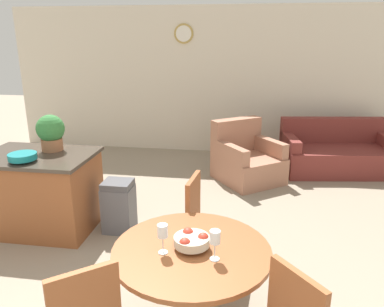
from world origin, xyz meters
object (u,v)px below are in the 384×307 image
(kitchen_island, at_px, (41,192))
(armchair, at_px, (246,161))
(wine_glass_left, at_px, (163,232))
(trash_bin, at_px, (119,206))
(fruit_bowl, at_px, (192,240))
(couch, at_px, (337,154))
(teal_bowl, at_px, (23,157))
(dining_chair_far_side, at_px, (205,227))
(wine_glass_right, at_px, (215,238))
(dining_table, at_px, (192,271))
(potted_plant, at_px, (51,132))

(kitchen_island, relative_size, armchair, 1.02)
(armchair, bearing_deg, wine_glass_left, -135.56)
(trash_bin, bearing_deg, fruit_bowl, -54.69)
(couch, bearing_deg, trash_bin, -147.42)
(teal_bowl, xyz_separation_m, trash_bin, (0.90, 0.32, -0.65))
(dining_chair_far_side, height_order, trash_bin, dining_chair_far_side)
(teal_bowl, bearing_deg, fruit_bowl, -31.37)
(fruit_bowl, distance_m, wine_glass_right, 0.22)
(dining_table, bearing_deg, kitchen_island, 143.70)
(wine_glass_left, xyz_separation_m, potted_plant, (-1.70, 1.72, 0.19))
(wine_glass_left, height_order, kitchen_island, wine_glass_left)
(dining_table, distance_m, wine_glass_right, 0.38)
(kitchen_island, bearing_deg, armchair, 39.69)
(armchair, bearing_deg, trash_bin, -164.52)
(dining_chair_far_side, bearing_deg, trash_bin, -118.93)
(trash_bin, relative_size, couch, 0.32)
(dining_table, relative_size, kitchen_island, 0.87)
(teal_bowl, relative_size, couch, 0.15)
(dining_table, relative_size, fruit_bowl, 4.45)
(couch, bearing_deg, teal_bowl, -151.61)
(teal_bowl, distance_m, armchair, 3.24)
(dining_table, relative_size, potted_plant, 2.61)
(teal_bowl, xyz_separation_m, couch, (3.80, 2.82, -0.66))
(wine_glass_left, bearing_deg, armchair, 81.54)
(dining_table, height_order, fruit_bowl, fruit_bowl)
(potted_plant, bearing_deg, armchair, 38.05)
(potted_plant, bearing_deg, fruit_bowl, -41.12)
(fruit_bowl, bearing_deg, kitchen_island, 143.73)
(fruit_bowl, xyz_separation_m, potted_plant, (-1.88, 1.64, 0.28))
(wine_glass_right, relative_size, kitchen_island, 0.17)
(kitchen_island, relative_size, couch, 0.67)
(potted_plant, bearing_deg, wine_glass_right, -40.50)
(kitchen_island, height_order, trash_bin, kitchen_island)
(wine_glass_left, distance_m, trash_bin, 1.95)
(dining_chair_far_side, relative_size, teal_bowl, 3.42)
(dining_table, distance_m, teal_bowl, 2.35)
(armchair, bearing_deg, potted_plant, -179.05)
(fruit_bowl, relative_size, wine_glass_right, 1.18)
(fruit_bowl, height_order, couch, fruit_bowl)
(wine_glass_right, bearing_deg, dining_chair_far_side, 100.81)
(kitchen_island, bearing_deg, fruit_bowl, -36.27)
(wine_glass_left, bearing_deg, potted_plant, 134.63)
(trash_bin, bearing_deg, couch, 40.78)
(couch, bearing_deg, fruit_bowl, -122.47)
(dining_table, relative_size, trash_bin, 1.80)
(kitchen_island, height_order, armchair, armchair)
(wine_glass_left, xyz_separation_m, kitchen_island, (-1.80, 1.54, -0.48))
(wine_glass_left, bearing_deg, teal_bowl, 144.41)
(potted_plant, bearing_deg, kitchen_island, -117.99)
(wine_glass_right, xyz_separation_m, trash_bin, (-1.25, 1.63, -0.63))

